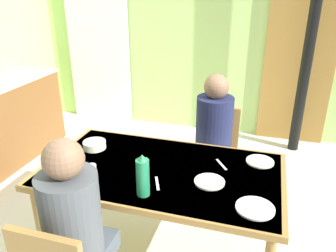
% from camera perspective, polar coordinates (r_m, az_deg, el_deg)
% --- Properties ---
extents(ground_plane, '(5.79, 5.79, 0.00)m').
position_cam_1_polar(ground_plane, '(2.94, -5.63, -16.43)').
color(ground_plane, silver).
extents(wall_back, '(4.54, 0.10, 2.68)m').
position_cam_1_polar(wall_back, '(4.43, 4.92, 16.27)').
color(wall_back, '#ACCE76').
rests_on(wall_back, ground_plane).
extents(door_wooden, '(0.80, 0.05, 2.00)m').
position_cam_1_polar(door_wooden, '(4.33, 21.29, 10.05)').
color(door_wooden, olive).
rests_on(door_wooden, ground_plane).
extents(stove_pipe_column, '(0.12, 0.12, 2.68)m').
position_cam_1_polar(stove_pipe_column, '(4.01, 23.04, 13.84)').
color(stove_pipe_column, black).
rests_on(stove_pipe_column, ground_plane).
extents(curtain_panel, '(0.90, 0.03, 2.25)m').
position_cam_1_polar(curtain_panel, '(4.83, -11.80, 13.89)').
color(curtain_panel, white).
rests_on(curtain_panel, ground_plane).
extents(dining_table, '(1.60, 0.91, 0.72)m').
position_cam_1_polar(dining_table, '(2.30, -1.09, -8.63)').
color(dining_table, olive).
rests_on(dining_table, ground_plane).
extents(chair_far_diner, '(0.40, 0.40, 0.87)m').
position_cam_1_polar(chair_far_diner, '(3.02, 7.91, -4.08)').
color(chair_far_diner, olive).
rests_on(chair_far_diner, ground_plane).
extents(person_near_diner, '(0.30, 0.37, 0.77)m').
position_cam_1_polar(person_near_diner, '(1.83, -15.79, -14.52)').
color(person_near_diner, '#47515D').
rests_on(person_near_diner, ground_plane).
extents(person_far_diner, '(0.30, 0.37, 0.77)m').
position_cam_1_polar(person_far_diner, '(2.78, 7.76, -0.12)').
color(person_far_diner, '#212C43').
rests_on(person_far_diner, ground_plane).
extents(water_bottle_green_near, '(0.08, 0.08, 0.26)m').
position_cam_1_polar(water_bottle_green_near, '(1.96, -4.29, -8.49)').
color(water_bottle_green_near, '#218253').
rests_on(water_bottle_green_near, dining_table).
extents(serving_bowl_center, '(0.17, 0.17, 0.05)m').
position_cam_1_polar(serving_bowl_center, '(2.58, -12.34, -3.13)').
color(serving_bowl_center, silver).
rests_on(serving_bowl_center, dining_table).
extents(dinner_plate_near_left, '(0.19, 0.19, 0.01)m').
position_cam_1_polar(dinner_plate_near_left, '(2.43, 15.32, -5.80)').
color(dinner_plate_near_left, white).
rests_on(dinner_plate_near_left, dining_table).
extents(dinner_plate_near_right, '(0.19, 0.19, 0.01)m').
position_cam_1_polar(dinner_plate_near_right, '(2.14, 7.04, -9.33)').
color(dinner_plate_near_right, white).
rests_on(dinner_plate_near_right, dining_table).
extents(dinner_plate_far_center, '(0.21, 0.21, 0.01)m').
position_cam_1_polar(dinner_plate_far_center, '(2.26, -18.19, -8.44)').
color(dinner_plate_far_center, white).
rests_on(dinner_plate_far_center, dining_table).
extents(dinner_plate_far_side, '(0.22, 0.22, 0.01)m').
position_cam_1_polar(dinner_plate_far_side, '(1.96, 14.54, -13.31)').
color(dinner_plate_far_side, white).
rests_on(dinner_plate_far_side, dining_table).
extents(drinking_glass_by_near_diner, '(0.06, 0.06, 0.09)m').
position_cam_1_polar(drinking_glass_by_near_diner, '(2.21, -12.75, -7.43)').
color(drinking_glass_by_near_diner, silver).
rests_on(drinking_glass_by_near_diner, dining_table).
extents(cutlery_knife_near, '(0.10, 0.13, 0.00)m').
position_cam_1_polar(cutlery_knife_near, '(2.34, 9.02, -6.44)').
color(cutlery_knife_near, silver).
rests_on(cutlery_knife_near, dining_table).
extents(cutlery_fork_near, '(0.07, 0.14, 0.00)m').
position_cam_1_polar(cutlery_fork_near, '(2.11, -1.84, -9.68)').
color(cutlery_fork_near, silver).
rests_on(cutlery_fork_near, dining_table).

